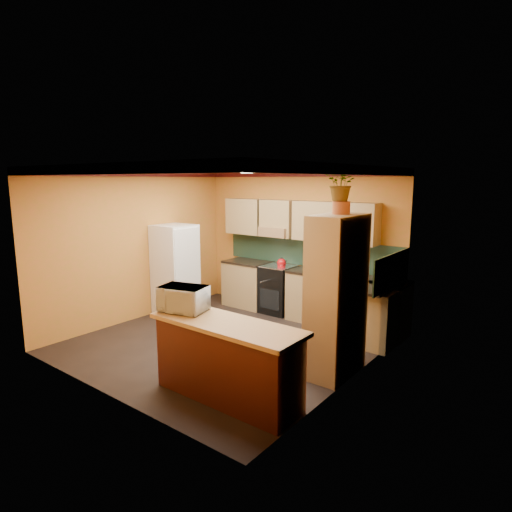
{
  "coord_description": "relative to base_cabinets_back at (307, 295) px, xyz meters",
  "views": [
    {
      "loc": [
        4.26,
        -4.77,
        2.53
      ],
      "look_at": [
        0.26,
        0.45,
        1.35
      ],
      "focal_mm": 30.0,
      "sensor_mm": 36.0,
      "label": 1
    }
  ],
  "objects": [
    {
      "name": "room_shell",
      "position": [
        -0.37,
        -1.52,
        1.65
      ],
      "size": [
        4.24,
        4.24,
        2.72
      ],
      "color": "black",
      "rests_on": "ground"
    },
    {
      "name": "base_cabinets_back",
      "position": [
        0.0,
        0.0,
        0.0
      ],
      "size": [
        3.65,
        0.6,
        0.88
      ],
      "primitive_type": "cube",
      "color": "tan",
      "rests_on": "ground"
    },
    {
      "name": "countertop_back",
      "position": [
        0.0,
        -0.0,
        0.46
      ],
      "size": [
        3.65,
        0.62,
        0.04
      ],
      "primitive_type": "cube",
      "color": "black",
      "rests_on": "base_cabinets_back"
    },
    {
      "name": "stove",
      "position": [
        -0.62,
        -0.0,
        0.02
      ],
      "size": [
        0.58,
        0.58,
        0.91
      ],
      "primitive_type": "cube",
      "color": "black",
      "rests_on": "ground"
    },
    {
      "name": "kettle",
      "position": [
        -0.53,
        -0.05,
        0.56
      ],
      "size": [
        0.19,
        0.19,
        0.18
      ],
      "primitive_type": null,
      "rotation": [
        0.0,
        0.0,
        -0.1
      ],
      "color": "#B50C10",
      "rests_on": "stove"
    },
    {
      "name": "sink",
      "position": [
        0.78,
        0.0,
        0.5
      ],
      "size": [
        0.48,
        0.4,
        0.03
      ],
      "primitive_type": "cube",
      "color": "silver",
      "rests_on": "countertop_back"
    },
    {
      "name": "base_cabinets_right",
      "position": [
        1.41,
        -0.5,
        0.0
      ],
      "size": [
        0.6,
        0.8,
        0.88
      ],
      "primitive_type": "cube",
      "color": "tan",
      "rests_on": "ground"
    },
    {
      "name": "countertop_right",
      "position": [
        1.41,
        -0.5,
        0.46
      ],
      "size": [
        0.62,
        0.8,
        0.04
      ],
      "primitive_type": "cube",
      "color": "black",
      "rests_on": "base_cabinets_right"
    },
    {
      "name": "fridge",
      "position": [
        -2.14,
        -1.23,
        0.41
      ],
      "size": [
        0.68,
        0.66,
        1.7
      ],
      "primitive_type": "cube",
      "color": "white",
      "rests_on": "ground"
    },
    {
      "name": "pantry",
      "position": [
        1.46,
        -1.72,
        0.61
      ],
      "size": [
        0.48,
        0.9,
        2.1
      ],
      "primitive_type": "cube",
      "color": "tan",
      "rests_on": "ground"
    },
    {
      "name": "fern_pot",
      "position": [
        1.46,
        -1.67,
        1.74
      ],
      "size": [
        0.22,
        0.22,
        0.16
      ],
      "primitive_type": "cylinder",
      "color": "#AA5229",
      "rests_on": "pantry"
    },
    {
      "name": "fern",
      "position": [
        1.46,
        -1.67,
        2.05
      ],
      "size": [
        0.43,
        0.38,
        0.45
      ],
      "primitive_type": "imported",
      "rotation": [
        0.0,
        0.0,
        -0.06
      ],
      "color": "tan",
      "rests_on": "fern_pot"
    },
    {
      "name": "breakfast_bar",
      "position": [
        0.78,
        -3.09,
        0.0
      ],
      "size": [
        1.8,
        0.55,
        0.88
      ],
      "primitive_type": "cube",
      "color": "#491511",
      "rests_on": "ground"
    },
    {
      "name": "bar_top",
      "position": [
        0.78,
        -3.09,
        0.47
      ],
      "size": [
        1.9,
        0.65,
        0.05
      ],
      "primitive_type": "cube",
      "color": "tan",
      "rests_on": "breakfast_bar"
    },
    {
      "name": "microwave",
      "position": [
        0.07,
        -3.09,
        0.65
      ],
      "size": [
        0.64,
        0.52,
        0.31
      ],
      "primitive_type": "imported",
      "rotation": [
        0.0,
        0.0,
        0.27
      ],
      "color": "white",
      "rests_on": "bar_top"
    }
  ]
}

